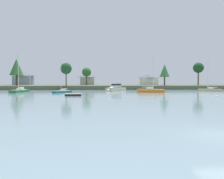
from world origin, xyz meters
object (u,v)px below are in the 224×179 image
Objects in this scene: sailboat_green at (20,92)px; cruiser_cream at (115,89)px; dinghy_black at (73,95)px; sailboat_orange at (151,92)px; sailboat_teal at (62,92)px; mooring_buoy_white at (216,97)px; sailboat_sand at (210,91)px.

cruiser_cream is (30.10, 10.29, 0.36)m from sailboat_green.
dinghy_black is 26.91m from sailboat_orange.
sailboat_green is at bearing 167.77° from sailboat_teal.
sailboat_orange is 23.45m from mooring_buoy_white.
sailboat_teal is (-49.64, -7.82, -0.03)m from sailboat_sand.
sailboat_sand is at bearing 17.73° from sailboat_orange.
sailboat_green is at bearing -161.12° from cruiser_cream.
cruiser_cream is at bearing 118.64° from mooring_buoy_white.
dinghy_black is 24.85m from sailboat_green.
sailboat_sand is at bearing -9.26° from cruiser_cream.
sailboat_green is at bearing 135.91° from dinghy_black.
sailboat_orange reaches higher than sailboat_sand.
sailboat_orange is 1.09× the size of sailboat_sand.
sailboat_green reaches higher than sailboat_orange.
sailboat_teal is at bearing -178.81° from sailboat_orange.
cruiser_cream is at bearing 170.74° from sailboat_sand.
sailboat_green reaches higher than dinghy_black.
sailboat_sand is at bearing 4.50° from sailboat_green.
cruiser_cream is at bearing 38.04° from sailboat_teal.
sailboat_orange reaches higher than cruiser_cream.
sailboat_green reaches higher than sailboat_sand.
mooring_buoy_white is (8.68, -21.79, -0.18)m from sailboat_orange.
sailboat_sand is (22.70, 7.26, -0.03)m from sailboat_orange.
dinghy_black is 0.35× the size of sailboat_sand.
sailboat_green is (-17.85, 17.29, 0.12)m from dinghy_black.
sailboat_teal is (-4.58, 14.41, 0.05)m from dinghy_black.
mooring_buoy_white is (18.78, -34.40, -0.55)m from cruiser_cream.
sailboat_teal is at bearing -141.96° from cruiser_cream.
mooring_buoy_white is (-14.03, -29.05, -0.15)m from sailboat_sand.
sailboat_teal is (-26.94, -0.56, -0.05)m from sailboat_orange.
sailboat_sand is 21.29× the size of mooring_buoy_white.
sailboat_teal reaches higher than mooring_buoy_white.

